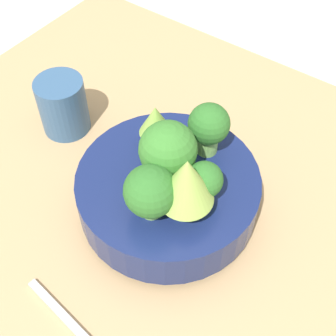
# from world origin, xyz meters

# --- Properties ---
(ground_plane) EXTENTS (6.00, 6.00, 0.00)m
(ground_plane) POSITION_xyz_m (0.00, 0.00, 0.00)
(ground_plane) COLOR beige
(table) EXTENTS (0.95, 0.81, 0.04)m
(table) POSITION_xyz_m (0.00, 0.00, 0.02)
(table) COLOR tan
(table) RESTS_ON ground_plane
(bowl) EXTENTS (0.24, 0.24, 0.07)m
(bowl) POSITION_xyz_m (-0.01, 0.02, 0.08)
(bowl) COLOR navy
(bowl) RESTS_ON table
(broccoli_floret_front) EXTENTS (0.06, 0.06, 0.07)m
(broccoli_floret_front) POSITION_xyz_m (-0.00, -0.03, 0.16)
(broccoli_floret_front) COLOR #7AB256
(broccoli_floret_front) RESTS_ON bowl
(broccoli_floret_back) EXTENTS (0.05, 0.05, 0.08)m
(broccoli_floret_back) POSITION_xyz_m (-0.00, 0.09, 0.16)
(broccoli_floret_back) COLOR #7AB256
(broccoli_floret_back) RESTS_ON bowl
(romanesco_piece_near) EXTENTS (0.07, 0.07, 0.09)m
(romanesco_piece_near) POSITION_xyz_m (0.03, -0.01, 0.17)
(romanesco_piece_near) COLOR #609347
(romanesco_piece_near) RESTS_ON bowl
(romanesco_piece_far) EXTENTS (0.04, 0.04, 0.07)m
(romanesco_piece_far) POSITION_xyz_m (-0.06, 0.06, 0.16)
(romanesco_piece_far) COLOR #7AB256
(romanesco_piece_far) RESTS_ON bowl
(broccoli_floret_center) EXTENTS (0.07, 0.07, 0.09)m
(broccoli_floret_center) POSITION_xyz_m (-0.01, 0.02, 0.17)
(broccoli_floret_center) COLOR #6BA34C
(broccoli_floret_center) RESTS_ON bowl
(broccoli_floret_right) EXTENTS (0.05, 0.05, 0.06)m
(broccoli_floret_right) POSITION_xyz_m (0.04, 0.02, 0.15)
(broccoli_floret_right) COLOR #7AB256
(broccoli_floret_right) RESTS_ON bowl
(cup) EXTENTS (0.08, 0.08, 0.09)m
(cup) POSITION_xyz_m (-0.24, 0.06, 0.09)
(cup) COLOR #33567F
(cup) RESTS_ON table
(fork) EXTENTS (0.19, 0.04, 0.01)m
(fork) POSITION_xyz_m (0.01, -0.18, 0.04)
(fork) COLOR #B2B2B7
(fork) RESTS_ON table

